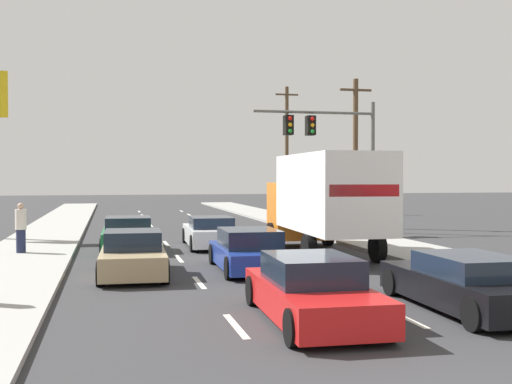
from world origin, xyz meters
name	(u,v)px	position (x,y,z in m)	size (l,w,h in m)	color
ground_plane	(195,235)	(0.00, 25.00, 0.00)	(140.00, 140.00, 0.00)	#333335
sidewalk_right	(370,241)	(6.81, 20.00, 0.07)	(3.12, 80.00, 0.14)	#9E9E99
sidewalk_left	(33,249)	(-6.81, 20.00, 0.07)	(3.12, 80.00, 0.14)	#9E9E99
lane_markings	(206,243)	(0.00, 21.48, 0.00)	(3.54, 52.00, 0.01)	silver
car_green	(128,235)	(-3.33, 19.21, 0.59)	(2.05, 4.23, 1.29)	#196B38
car_tan	(133,256)	(-3.36, 12.99, 0.58)	(1.97, 4.25, 1.28)	tan
car_white	(210,233)	(-0.09, 19.83, 0.56)	(2.02, 4.49, 1.22)	white
car_blue	(249,251)	(0.06, 13.27, 0.57)	(2.02, 4.30, 1.24)	#1E389E
car_red	(312,291)	(-0.19, 6.55, 0.58)	(1.99, 4.59, 1.27)	red
box_truck	(324,198)	(3.42, 16.18, 2.05)	(2.78, 8.05, 3.57)	white
car_black	(465,284)	(3.27, 6.79, 0.55)	(1.96, 4.70, 1.18)	black
traffic_signal_mast	(324,137)	(6.26, 24.35, 4.76)	(6.20, 0.69, 6.52)	#595B56
utility_pole_mid	(355,151)	(9.08, 27.30, 4.20)	(1.80, 0.28, 8.12)	brown
utility_pole_far	(287,148)	(9.28, 41.75, 4.99)	(1.80, 0.28, 9.70)	brown
pedestrian_mid_block	(21,228)	(-7.03, 18.29, 1.01)	(0.38, 0.38, 1.74)	#1E233F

